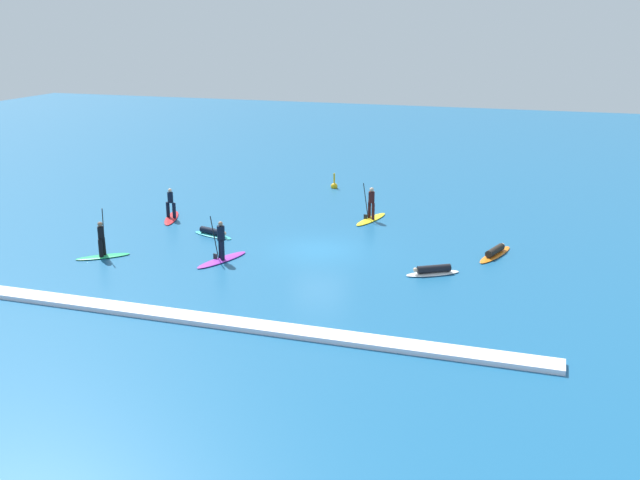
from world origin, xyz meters
TOP-DOWN VIEW (x-y plane):
  - ground_plane at (0.00, 0.00)m, footprint 120.00×120.00m
  - surfer_on_orange_board at (8.05, 1.71)m, footprint 1.57×3.19m
  - surfer_on_red_board at (-9.55, 2.91)m, footprint 1.60×3.01m
  - surfer_on_purple_board at (-3.79, -2.89)m, footprint 1.66×3.11m
  - surfer_on_teal_board at (-5.91, 0.58)m, footprint 2.50×1.32m
  - surfer_on_yellow_board at (1.00, 6.03)m, footprint 1.39×3.18m
  - surfer_on_green_board at (-9.24, -4.15)m, footprint 2.29×2.03m
  - surfer_on_white_board at (5.72, -1.81)m, footprint 2.42×1.86m
  - marker_buoy at (-3.19, 12.92)m, footprint 0.45×0.45m
  - wave_crest at (0.00, -9.52)m, footprint 22.43×0.90m

SIDE VIEW (x-z plane):
  - ground_plane at x=0.00m, z-range 0.00..0.00m
  - wave_crest at x=0.00m, z-range 0.00..0.18m
  - marker_buoy at x=-3.19m, z-range -0.39..0.70m
  - surfer_on_teal_board at x=-5.91m, z-range -0.05..0.36m
  - surfer_on_orange_board at x=8.05m, z-range -0.06..0.37m
  - surfer_on_white_board at x=5.72m, z-range -0.05..0.37m
  - surfer_on_red_board at x=-9.55m, z-range -0.44..1.27m
  - surfer_on_green_board at x=-9.24m, z-range -0.72..1.63m
  - surfer_on_yellow_board at x=1.00m, z-range -0.56..1.50m
  - surfer_on_purple_board at x=-3.79m, z-range -0.56..1.52m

